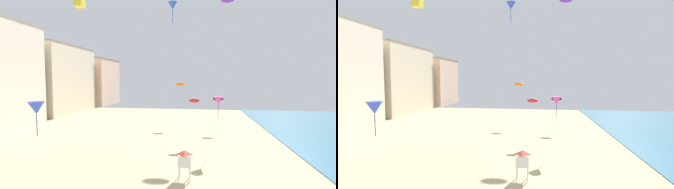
% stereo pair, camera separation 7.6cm
% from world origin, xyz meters
% --- Properties ---
extents(boardwalk_hotel_mid, '(12.04, 19.96, 17.24)m').
position_xyz_m(boardwalk_hotel_mid, '(-29.39, 48.52, 8.62)').
color(boardwalk_hotel_mid, beige).
rests_on(boardwalk_hotel_mid, ground).
extents(boardwalk_hotel_far, '(14.19, 15.86, 15.53)m').
position_xyz_m(boardwalk_hotel_far, '(-29.39, 68.59, 7.77)').
color(boardwalk_hotel_far, beige).
rests_on(boardwalk_hotel_far, ground).
extents(lifeguard_stand, '(1.10, 1.10, 2.55)m').
position_xyz_m(lifeguard_stand, '(6.68, 13.28, 1.84)').
color(lifeguard_stand, white).
rests_on(lifeguard_stand, ground).
extents(kite_blue_delta, '(1.33, 1.33, 3.02)m').
position_xyz_m(kite_blue_delta, '(-5.95, 11.66, 6.18)').
color(kite_blue_delta, blue).
extents(kite_blue_delta_2, '(1.23, 1.23, 2.79)m').
position_xyz_m(kite_blue_delta_2, '(4.03, 25.85, 18.72)').
color(kite_blue_delta_2, blue).
extents(kite_magenta_delta, '(1.17, 1.17, 2.65)m').
position_xyz_m(kite_magenta_delta, '(10.09, 22.07, 6.10)').
color(kite_magenta_delta, '#DB3D9E').
extents(kite_black_parafoil, '(1.76, 0.49, 0.68)m').
position_xyz_m(kite_black_parafoil, '(10.92, 33.57, 5.34)').
color(kite_black_parafoil, black).
extents(kite_orange_parafoil, '(1.79, 0.50, 0.69)m').
position_xyz_m(kite_orange_parafoil, '(4.04, 37.87, 7.68)').
color(kite_orange_parafoil, orange).
extents(kite_red_parafoil, '(1.48, 0.41, 0.58)m').
position_xyz_m(kite_red_parafoil, '(7.10, 25.74, 5.68)').
color(kite_red_parafoil, red).
extents(kite_yellow_box, '(0.64, 0.64, 1.01)m').
position_xyz_m(kite_yellow_box, '(-0.84, 10.03, 14.42)').
color(kite_yellow_box, yellow).
extents(kite_purple_parafoil, '(2.38, 0.66, 0.92)m').
position_xyz_m(kite_purple_parafoil, '(12.75, 38.75, 23.42)').
color(kite_purple_parafoil, purple).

